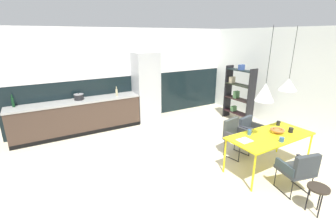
% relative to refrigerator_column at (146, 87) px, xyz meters
% --- Properties ---
extents(ground_plane, '(9.15, 9.15, 0.00)m').
position_rel_refrigerator_column_xyz_m(ground_plane, '(-0.31, -3.05, -1.04)').
color(ground_plane, beige).
extents(back_wall_splashback_dark, '(7.04, 0.12, 1.39)m').
position_rel_refrigerator_column_xyz_m(back_wall_splashback_dark, '(-0.31, 0.36, -0.35)').
color(back_wall_splashback_dark, black).
rests_on(back_wall_splashback_dark, ground).
extents(back_wall_panel_upper, '(7.04, 0.12, 1.39)m').
position_rel_refrigerator_column_xyz_m(back_wall_panel_upper, '(-0.31, 0.36, 1.04)').
color(back_wall_panel_upper, white).
rests_on(back_wall_panel_upper, back_wall_splashback_dark).
extents(side_wall_right, '(0.12, 6.94, 2.77)m').
position_rel_refrigerator_column_xyz_m(side_wall_right, '(3.14, -3.05, 0.34)').
color(side_wall_right, white).
rests_on(side_wall_right, ground).
extents(kitchen_counter, '(3.34, 0.63, 0.91)m').
position_rel_refrigerator_column_xyz_m(kitchen_counter, '(-2.03, -0.00, -0.59)').
color(kitchen_counter, '#3F2F26').
rests_on(kitchen_counter, ground).
extents(refrigerator_column, '(0.72, 0.60, 2.09)m').
position_rel_refrigerator_column_xyz_m(refrigerator_column, '(0.00, 0.00, 0.00)').
color(refrigerator_column, '#ADAFB2').
rests_on(refrigerator_column, ground).
extents(dining_table, '(1.72, 0.77, 0.74)m').
position_rel_refrigerator_column_xyz_m(dining_table, '(0.83, -3.81, -0.35)').
color(dining_table, yellow).
rests_on(dining_table, ground).
extents(armchair_head_of_table, '(0.55, 0.54, 0.72)m').
position_rel_refrigerator_column_xyz_m(armchair_head_of_table, '(1.29, -2.95, -0.57)').
color(armchair_head_of_table, '#35393D').
rests_on(armchair_head_of_table, ground).
extents(armchair_by_stool, '(0.58, 0.57, 0.78)m').
position_rel_refrigerator_column_xyz_m(armchair_by_stool, '(0.61, -4.57, -0.55)').
color(armchair_by_stool, '#35393D').
rests_on(armchair_by_stool, ground).
extents(armchair_far_side, '(0.56, 0.55, 0.82)m').
position_rel_refrigerator_column_xyz_m(armchair_far_side, '(0.69, -3.05, -0.52)').
color(armchair_far_side, '#35393D').
rests_on(armchair_far_side, ground).
extents(fruit_bowl, '(0.27, 0.27, 0.09)m').
position_rel_refrigerator_column_xyz_m(fruit_bowl, '(1.03, -3.81, -0.25)').
color(fruit_bowl, '#B2662D').
rests_on(fruit_bowl, dining_table).
extents(open_book, '(0.24, 0.21, 0.02)m').
position_rel_refrigerator_column_xyz_m(open_book, '(0.20, -3.74, -0.30)').
color(open_book, white).
rests_on(open_book, dining_table).
extents(mug_tall_blue, '(0.13, 0.09, 0.10)m').
position_rel_refrigerator_column_xyz_m(mug_tall_blue, '(1.28, -3.93, -0.25)').
color(mug_tall_blue, black).
rests_on(mug_tall_blue, dining_table).
extents(mug_wide_latte, '(0.12, 0.07, 0.10)m').
position_rel_refrigerator_column_xyz_m(mug_wide_latte, '(1.40, -3.57, -0.26)').
color(mug_wide_latte, black).
rests_on(mug_wide_latte, dining_table).
extents(mug_white_ceramic, '(0.12, 0.08, 0.08)m').
position_rel_refrigerator_column_xyz_m(mug_white_ceramic, '(0.74, -4.10, -0.26)').
color(mug_white_ceramic, '#335B93').
rests_on(mug_white_ceramic, dining_table).
extents(mug_glass_clear, '(0.12, 0.07, 0.11)m').
position_rel_refrigerator_column_xyz_m(mug_glass_clear, '(0.48, -3.60, -0.25)').
color(mug_glass_clear, '#335B93').
rests_on(mug_glass_clear, dining_table).
extents(cooking_pot, '(0.25, 0.25, 0.18)m').
position_rel_refrigerator_column_xyz_m(cooking_pot, '(-1.96, 0.07, -0.06)').
color(cooking_pot, black).
rests_on(cooking_pot, kitchen_counter).
extents(bottle_wine_green, '(0.06, 0.06, 0.26)m').
position_rel_refrigerator_column_xyz_m(bottle_wine_green, '(-0.94, 0.00, -0.04)').
color(bottle_wine_green, tan).
rests_on(bottle_wine_green, kitchen_counter).
extents(bottle_spice_small, '(0.06, 0.06, 0.31)m').
position_rel_refrigerator_column_xyz_m(bottle_spice_small, '(-3.45, 0.18, -0.01)').
color(bottle_spice_small, '#0F3319').
rests_on(bottle_spice_small, kitchen_counter).
extents(side_stool, '(0.30, 0.30, 0.45)m').
position_rel_refrigerator_column_xyz_m(side_stool, '(0.41, -4.98, -0.64)').
color(side_stool, '#2D261E').
rests_on(side_stool, ground).
extents(open_shelf_unit, '(0.30, 0.97, 1.74)m').
position_rel_refrigerator_column_xyz_m(open_shelf_unit, '(2.41, -1.46, -0.15)').
color(open_shelf_unit, black).
rests_on(open_shelf_unit, ground).
extents(pendant_lamp_over_table_near, '(0.32, 0.32, 1.25)m').
position_rel_refrigerator_column_xyz_m(pendant_lamp_over_table_near, '(0.48, -3.82, 0.58)').
color(pendant_lamp_over_table_near, black).
extents(pendant_lamp_over_table_far, '(0.33, 0.33, 1.15)m').
position_rel_refrigerator_column_xyz_m(pendant_lamp_over_table_far, '(1.17, -3.79, 0.64)').
color(pendant_lamp_over_table_far, black).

